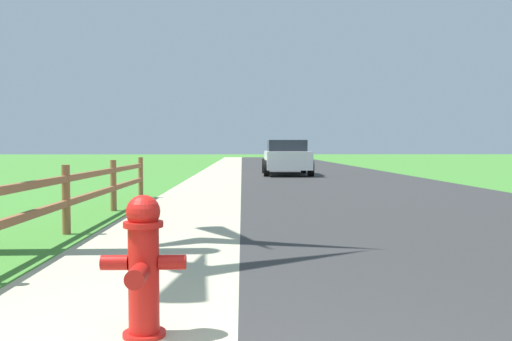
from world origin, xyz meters
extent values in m
plane|color=#418330|center=(0.00, 25.00, 0.00)|extent=(120.00, 120.00, 0.00)
cube|color=#2F2F2F|center=(3.50, 27.00, 0.00)|extent=(7.00, 66.00, 0.01)
cube|color=#AFAD8E|center=(-3.00, 27.00, 0.00)|extent=(6.00, 66.00, 0.01)
cube|color=#418330|center=(-4.50, 27.00, 0.01)|extent=(5.00, 66.00, 0.00)
cylinder|color=red|center=(-0.59, 1.58, 0.36)|extent=(0.19, 0.19, 0.73)
cylinder|color=red|center=(-0.59, 1.58, 0.01)|extent=(0.27, 0.27, 0.03)
cylinder|color=red|center=(-0.59, 1.58, 0.71)|extent=(0.25, 0.25, 0.03)
sphere|color=red|center=(-0.59, 1.58, 0.79)|extent=(0.21, 0.21, 0.21)
cube|color=#A91511|center=(-0.59, 1.58, 0.86)|extent=(0.04, 0.04, 0.04)
cylinder|color=#A91511|center=(-0.77, 1.58, 0.47)|extent=(0.17, 0.09, 0.09)
cylinder|color=#A91511|center=(-0.41, 1.58, 0.47)|extent=(0.17, 0.09, 0.09)
cylinder|color=#A91511|center=(-0.59, 1.38, 0.43)|extent=(0.12, 0.20, 0.12)
cylinder|color=brown|center=(-2.35, 5.48, 0.48)|extent=(0.11, 0.11, 0.95)
cylinder|color=brown|center=(-2.35, 8.12, 0.48)|extent=(0.11, 0.11, 0.95)
cylinder|color=brown|center=(-2.35, 10.76, 0.48)|extent=(0.11, 0.11, 0.95)
cube|color=brown|center=(-2.35, 5.48, 0.43)|extent=(0.07, 10.56, 0.09)
cube|color=brown|center=(-2.35, 5.48, 0.76)|extent=(0.07, 10.56, 0.09)
cube|color=white|center=(1.94, 21.07, 0.65)|extent=(1.87, 4.75, 0.73)
cube|color=#1E232B|center=(1.93, 21.01, 1.25)|extent=(1.62, 2.35, 0.47)
cylinder|color=black|center=(2.81, 19.59, 0.33)|extent=(0.23, 0.66, 0.66)
cylinder|color=black|center=(1.02, 19.62, 0.33)|extent=(0.23, 0.66, 0.66)
cylinder|color=black|center=(2.86, 22.52, 0.33)|extent=(0.23, 0.66, 0.66)
cylinder|color=black|center=(1.06, 22.54, 0.33)|extent=(0.23, 0.66, 0.66)
camera|label=1|loc=(0.03, -1.71, 1.19)|focal=37.16mm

